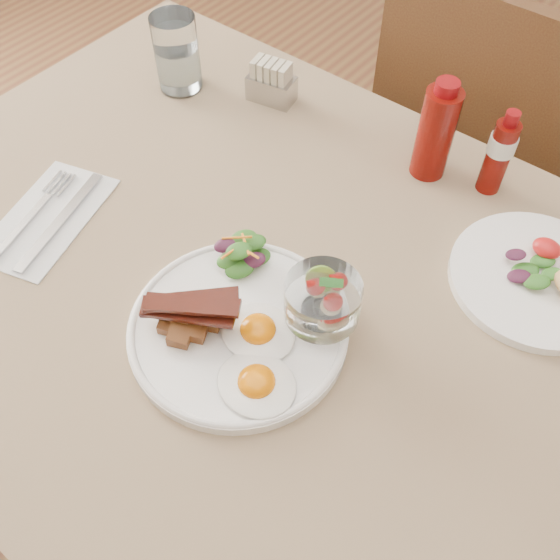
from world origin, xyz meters
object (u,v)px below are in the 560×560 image
(table, at_px, (289,331))
(second_plate, at_px, (551,281))
(sugar_caddy, at_px, (271,84))
(fruit_cup, at_px, (323,300))
(ketchup_bottle, at_px, (436,132))
(water_glass, at_px, (177,57))
(hot_sauce_bottle, at_px, (499,153))
(chair_far, at_px, (479,160))
(main_plate, at_px, (238,329))

(table, distance_m, second_plate, 0.36)
(second_plate, xyz_separation_m, sugar_caddy, (-0.55, 0.09, 0.02))
(fruit_cup, height_order, ketchup_bottle, ketchup_bottle)
(sugar_caddy, height_order, water_glass, water_glass)
(fruit_cup, distance_m, sugar_caddy, 0.49)
(hot_sauce_bottle, bearing_deg, sugar_caddy, -174.86)
(fruit_cup, relative_size, ketchup_bottle, 0.58)
(chair_far, relative_size, main_plate, 3.32)
(second_plate, relative_size, ketchup_bottle, 1.57)
(chair_far, bearing_deg, main_plate, -91.19)
(chair_far, distance_m, ketchup_bottle, 0.46)
(sugar_caddy, bearing_deg, hot_sauce_bottle, -6.38)
(chair_far, distance_m, sugar_caddy, 0.52)
(table, xyz_separation_m, main_plate, (-0.02, -0.09, 0.10))
(table, height_order, sugar_caddy, sugar_caddy)
(second_plate, relative_size, sugar_caddy, 2.92)
(main_plate, distance_m, ketchup_bottle, 0.42)
(table, xyz_separation_m, water_glass, (-0.44, 0.24, 0.15))
(fruit_cup, bearing_deg, second_plate, 50.79)
(sugar_caddy, xyz_separation_m, water_glass, (-0.15, -0.07, 0.03))
(table, relative_size, second_plate, 5.23)
(table, distance_m, water_glass, 0.52)
(chair_far, distance_m, hot_sauce_bottle, 0.45)
(second_plate, relative_size, water_glass, 1.95)
(fruit_cup, xyz_separation_m, second_plate, (0.20, 0.25, -0.05))
(fruit_cup, xyz_separation_m, water_glass, (-0.50, 0.26, -0.01))
(fruit_cup, bearing_deg, ketchup_bottle, 97.45)
(main_plate, bearing_deg, fruit_cup, 39.94)
(ketchup_bottle, bearing_deg, water_glass, -169.91)
(main_plate, xyz_separation_m, second_plate, (0.28, 0.31, 0.01))
(water_glass, bearing_deg, second_plate, -1.56)
(table, bearing_deg, sugar_caddy, 132.24)
(ketchup_bottle, distance_m, sugar_caddy, 0.31)
(table, distance_m, chair_far, 0.68)
(main_plate, height_order, sugar_caddy, sugar_caddy)
(chair_far, relative_size, second_plate, 3.65)
(fruit_cup, distance_m, water_glass, 0.57)
(ketchup_bottle, bearing_deg, sugar_caddy, -177.94)
(main_plate, distance_m, fruit_cup, 0.12)
(ketchup_bottle, height_order, hot_sauce_bottle, ketchup_bottle)
(chair_far, height_order, fruit_cup, chair_far)
(chair_far, bearing_deg, sugar_caddy, -129.19)
(fruit_cup, height_order, hot_sauce_bottle, hot_sauce_bottle)
(hot_sauce_bottle, distance_m, sugar_caddy, 0.40)
(main_plate, xyz_separation_m, fruit_cup, (0.08, 0.07, 0.06))
(fruit_cup, height_order, sugar_caddy, fruit_cup)
(fruit_cup, bearing_deg, table, 161.99)
(chair_far, height_order, main_plate, chair_far)
(second_plate, distance_m, ketchup_bottle, 0.27)
(second_plate, height_order, hot_sauce_bottle, hot_sauce_bottle)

